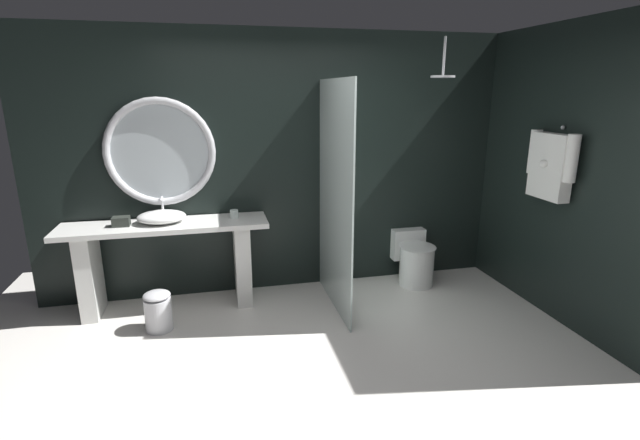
# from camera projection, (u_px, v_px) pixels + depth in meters

# --- Properties ---
(ground_plane) EXTENTS (5.76, 5.76, 0.00)m
(ground_plane) POSITION_uv_depth(u_px,v_px,m) (325.00, 388.00, 3.27)
(ground_plane) COLOR silver
(back_wall_panel) EXTENTS (4.80, 0.10, 2.60)m
(back_wall_panel) POSITION_uv_depth(u_px,v_px,m) (281.00, 165.00, 4.70)
(back_wall_panel) COLOR black
(back_wall_panel) RESTS_ON ground_plane
(side_wall_right) EXTENTS (0.10, 2.47, 2.60)m
(side_wall_right) POSITION_uv_depth(u_px,v_px,m) (560.00, 174.00, 4.15)
(side_wall_right) COLOR black
(side_wall_right) RESTS_ON ground_plane
(vanity_counter) EXTENTS (1.88, 0.48, 0.84)m
(vanity_counter) POSITION_uv_depth(u_px,v_px,m) (167.00, 255.00, 4.36)
(vanity_counter) COLOR silver
(vanity_counter) RESTS_ON ground_plane
(vessel_sink) EXTENTS (0.44, 0.36, 0.21)m
(vessel_sink) POSITION_uv_depth(u_px,v_px,m) (162.00, 217.00, 4.29)
(vessel_sink) COLOR white
(vessel_sink) RESTS_ON vanity_counter
(tumbler_cup) EXTENTS (0.08, 0.08, 0.08)m
(tumbler_cup) POSITION_uv_depth(u_px,v_px,m) (234.00, 214.00, 4.45)
(tumbler_cup) COLOR silver
(tumbler_cup) RESTS_ON vanity_counter
(tissue_box) EXTENTS (0.15, 0.11, 0.09)m
(tissue_box) POSITION_uv_depth(u_px,v_px,m) (121.00, 221.00, 4.18)
(tissue_box) COLOR #282D28
(tissue_box) RESTS_ON vanity_counter
(round_wall_mirror) EXTENTS (1.01, 0.07, 1.01)m
(round_wall_mirror) POSITION_uv_depth(u_px,v_px,m) (160.00, 152.00, 4.32)
(round_wall_mirror) COLOR silver
(shower_glass_panel) EXTENTS (0.02, 1.14, 2.13)m
(shower_glass_panel) POSITION_uv_depth(u_px,v_px,m) (335.00, 199.00, 4.27)
(shower_glass_panel) COLOR silver
(shower_glass_panel) RESTS_ON ground_plane
(rain_shower_head) EXTENTS (0.23, 0.23, 0.36)m
(rain_shower_head) POSITION_uv_depth(u_px,v_px,m) (443.00, 73.00, 4.28)
(rain_shower_head) COLOR silver
(hanging_bathrobe) EXTENTS (0.20, 0.56, 0.64)m
(hanging_bathrobe) POSITION_uv_depth(u_px,v_px,m) (551.00, 164.00, 4.05)
(hanging_bathrobe) COLOR silver
(toilet) EXTENTS (0.38, 0.58, 0.55)m
(toilet) POSITION_uv_depth(u_px,v_px,m) (414.00, 259.00, 5.02)
(toilet) COLOR white
(toilet) RESTS_ON ground_plane
(waste_bin) EXTENTS (0.23, 0.23, 0.36)m
(waste_bin) POSITION_uv_depth(u_px,v_px,m) (158.00, 311.00, 4.02)
(waste_bin) COLOR silver
(waste_bin) RESTS_ON ground_plane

